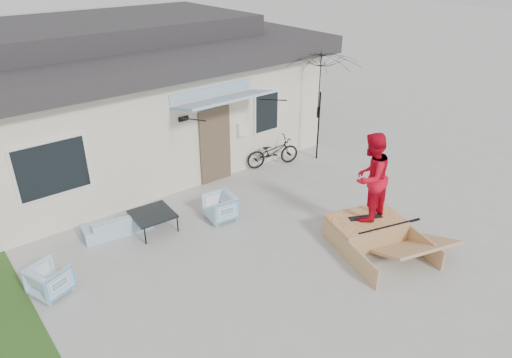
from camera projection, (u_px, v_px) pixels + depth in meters
ground at (300, 272)px, 9.41m from camera, size 90.00×90.00×0.00m
house at (121, 91)px, 14.11m from camera, size 10.80×8.49×4.10m
loveseat at (116, 221)px, 10.58m from camera, size 1.57×0.64×0.60m
armchair_left at (50, 278)px, 8.71m from camera, size 0.81×0.83×0.67m
armchair_right at (220, 206)px, 11.08m from camera, size 0.72×0.76×0.70m
coffee_table at (153, 222)px, 10.70m from camera, size 0.96×0.96×0.45m
bicycle at (273, 149)px, 13.69m from camera, size 1.74×0.99×1.05m
patio_umbrella at (320, 104)px, 13.59m from camera, size 2.20×2.04×2.20m
skate_ramp at (365, 229)px, 10.35m from camera, size 2.09×2.45×0.52m
skateboard at (365, 217)px, 10.26m from camera, size 0.77×0.50×0.05m
skater at (371, 176)px, 9.80m from camera, size 1.08×0.90×1.97m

